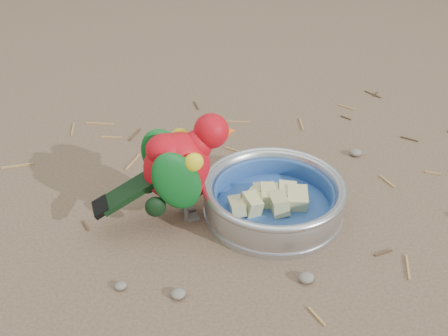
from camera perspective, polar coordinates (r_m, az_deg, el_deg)
name	(u,v)px	position (r m, az deg, el deg)	size (l,w,h in m)	color
ground	(291,209)	(0.85, 7.72, -4.66)	(60.00, 60.00, 0.00)	brown
food_bowl	(273,209)	(0.84, 5.59, -4.71)	(0.23, 0.23, 0.02)	#B2B2BA
bowl_wall	(274,195)	(0.82, 5.70, -3.04)	(0.23, 0.23, 0.04)	#B2B2BA
fruit_wedges	(273,198)	(0.82, 5.67, -3.43)	(0.14, 0.14, 0.03)	#C1BE7C
lory_parrot	(180,173)	(0.78, -5.05, -0.57)	(0.10, 0.21, 0.17)	#B70A15
ground_debris	(262,205)	(0.85, 4.40, -4.22)	(0.90, 0.80, 0.01)	#A87F47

